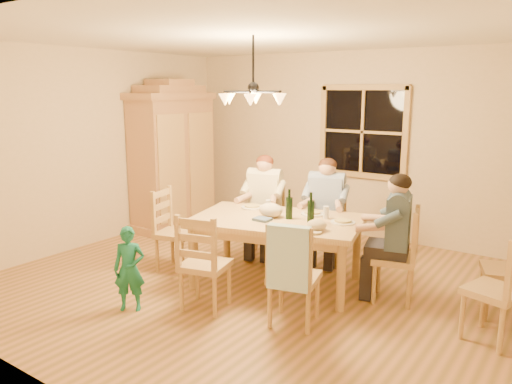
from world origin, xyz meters
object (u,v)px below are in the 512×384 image
Objects in this scene: chair_near_right at (294,292)px; chair_spare_front at (493,308)px; adult_plaid_man at (326,198)px; child at (129,269)px; chair_spare_back at (504,286)px; chair_end_right at (393,272)px; adult_slate_man at (396,222)px; chandelier at (253,97)px; chair_near_left at (206,279)px; chair_far_left at (264,233)px; wine_bottle_a at (289,204)px; wine_bottle_b at (311,208)px; adult_woman at (264,193)px; armoire at (173,161)px; dining_table at (277,227)px; chair_far_right at (325,240)px.

chair_spare_front is (1.58, 0.70, 0.00)m from chair_near_right.
adult_plaid_man is 1.03× the size of child.
chair_near_right and chair_spare_back have the same top height.
adult_slate_man is at bearing -14.20° from chair_end_right.
chandelier is 3.11m from chair_spare_back.
adult_slate_man reaches higher than chair_near_left.
chair_end_right is (1.89, -0.41, 0.00)m from chair_far_left.
wine_bottle_a is (-1.11, -0.26, 0.62)m from chair_end_right.
chair_spare_front is (1.84, -0.08, -0.62)m from wine_bottle_b.
wine_bottle_a is (0.78, -0.67, 0.08)m from adult_woman.
adult_slate_man is 2.71m from child.
adult_slate_man is at bearing -11.49° from armoire.
dining_table is 6.21× the size of wine_bottle_b.
chair_spare_front is at bearing 9.61° from chair_near_right.
adult_slate_man is (1.10, -0.61, 0.00)m from adult_plaid_man.
wine_bottle_b is 1.95m from chair_spare_front.
chair_end_right is 3.00× the size of wine_bottle_a.
chair_near_right is 1.19m from chair_end_right.
chandelier reaches higher than armoire.
dining_table is at bearing 117.90° from chair_near_right.
armoire reaches higher than adult_woman.
adult_woman is (0.00, -0.00, 0.54)m from chair_far_left.
chair_far_right and chair_spare_back have the same top height.
armoire is at bearing 125.36° from chair_near_left.
chair_near_right is at bearing -10.14° from child.
chair_far_left is at bearing 63.43° from chair_end_right.
chair_near_right is (0.87, -0.58, -1.77)m from chandelier.
adult_plaid_man reaches higher than wine_bottle_a.
adult_plaid_man is 2.65× the size of wine_bottle_b.
chair_far_left is 1.20m from wine_bottle_a.
adult_woman is (1.98, -0.37, -0.22)m from armoire.
chair_far_left is at bearing 92.02° from chair_spare_front.
wine_bottle_b reaches higher than child.
adult_plaid_man reaches higher than chair_far_left.
chair_spare_front reaches higher than dining_table.
adult_woman is at bearing 139.20° from wine_bottle_a.
chair_near_left is 2.01m from adult_slate_man.
chair_end_right is (1.46, 1.26, 0.00)m from chair_near_left.
chair_near_left is at bearing 64.80° from chair_far_right.
dining_table is 0.95m from adult_plaid_man.
chair_near_left is at bearing 90.00° from chair_far_left.
wine_bottle_b is 2.01m from chair_spare_back.
chair_far_right is 1.91m from chair_near_left.
chair_far_right and chair_near_left have the same top height.
dining_table is 2.07× the size of chair_near_left.
adult_plaid_man is 0.92m from wine_bottle_b.
armoire reaches higher than chair_end_right.
chair_near_left is 3.00× the size of wine_bottle_b.
chandelier is 1.32m from wine_bottle_b.
adult_slate_man is 1.16m from chair_spare_back.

